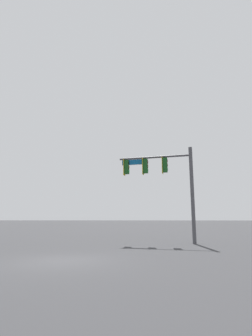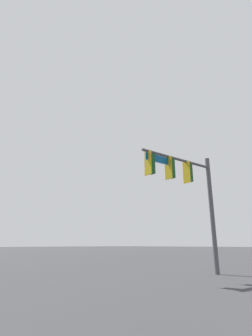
{
  "view_description": "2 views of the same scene",
  "coord_description": "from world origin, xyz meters",
  "views": [
    {
      "loc": [
        -3.54,
        11.37,
        1.79
      ],
      "look_at": [
        -1.96,
        -9.44,
        5.79
      ],
      "focal_mm": 28.0,
      "sensor_mm": 36.0,
      "label": 1
    },
    {
      "loc": [
        8.64,
        -1.12,
        1.66
      ],
      "look_at": [
        -1.91,
        -10.63,
        5.82
      ],
      "focal_mm": 28.0,
      "sensor_mm": 36.0,
      "label": 2
    }
  ],
  "objects": [
    {
      "name": "signal_pole_near",
      "position": [
        -5.06,
        -8.4,
        4.87
      ],
      "size": [
        5.57,
        1.38,
        7.04
      ],
      "color": "#47474C",
      "rests_on": "ground_plane"
    },
    {
      "name": "ground_plane",
      "position": [
        0.0,
        0.0,
        0.0
      ],
      "size": [
        400.0,
        400.0,
        0.0
      ],
      "primitive_type": "plane",
      "color": "#38383A"
    }
  ]
}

